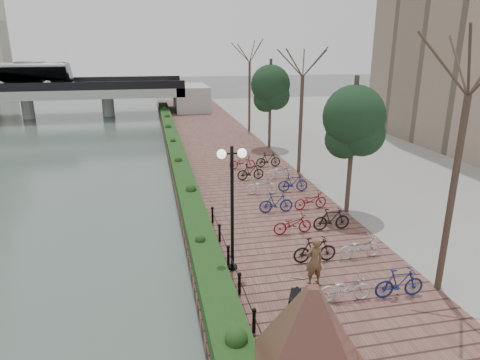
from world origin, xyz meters
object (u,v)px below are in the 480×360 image
object	(u,v)px
granite_monument	(310,345)
pedestrian	(314,261)
lamppost	(232,182)
motorcycle	(295,300)

from	to	relation	value
granite_monument	pedestrian	size ratio (longest dim) A/B	3.21
granite_monument	lamppost	xyz separation A→B (m)	(-0.53, 6.29, 1.82)
lamppost	motorcycle	xyz separation A→B (m)	(1.33, -3.06, -2.88)
pedestrian	granite_monument	bearing A→B (deg)	61.65
lamppost	pedestrian	world-z (taller)	lamppost
motorcycle	pedestrian	bearing A→B (deg)	76.21
granite_monument	pedestrian	bearing A→B (deg)	67.21
granite_monument	motorcycle	size ratio (longest dim) A/B	3.85
motorcycle	granite_monument	bearing A→B (deg)	-79.48
lamppost	pedestrian	distance (m)	3.85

